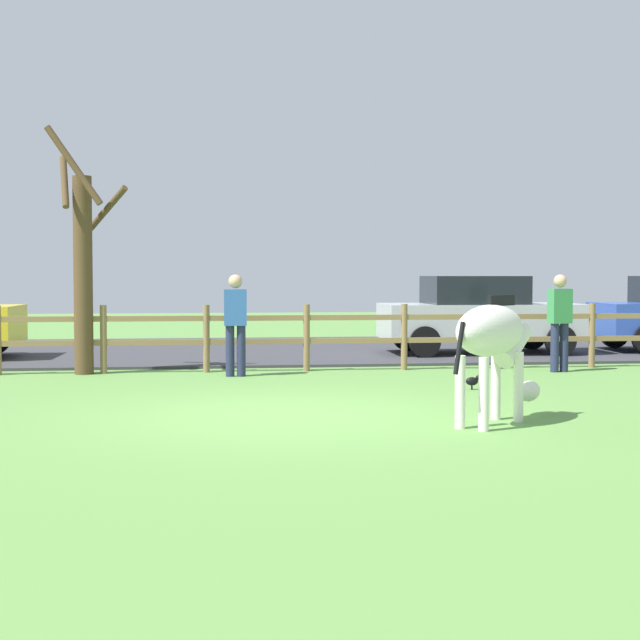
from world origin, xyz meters
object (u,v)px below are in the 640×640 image
at_px(zebra, 494,340).
at_px(crow_on_grass, 473,381).
at_px(bare_tree, 83,265).
at_px(visitor_left_of_tree, 236,320).
at_px(parked_car_silver, 479,314).
at_px(visitor_right_of_tree, 560,318).

distance_m(zebra, crow_on_grass, 3.24).
height_order(bare_tree, crow_on_grass, bare_tree).
bearing_deg(visitor_left_of_tree, parked_car_silver, 33.62).
relative_size(bare_tree, visitor_right_of_tree, 2.44).
distance_m(bare_tree, crow_on_grass, 6.63).
xyz_separation_m(crow_on_grass, parked_car_silver, (1.75, 5.54, 0.72)).
xyz_separation_m(bare_tree, zebra, (5.08, -5.93, -0.88)).
height_order(zebra, visitor_left_of_tree, visitor_left_of_tree).
relative_size(zebra, visitor_left_of_tree, 0.92).
distance_m(bare_tree, visitor_right_of_tree, 7.97).
bearing_deg(bare_tree, crow_on_grass, -26.46).
bearing_deg(zebra, visitor_left_of_tree, 116.45).
bearing_deg(visitor_left_of_tree, crow_on_grass, -33.74).
distance_m(zebra, parked_car_silver, 8.94).
distance_m(visitor_left_of_tree, visitor_right_of_tree, 5.43).
xyz_separation_m(parked_car_silver, visitor_left_of_tree, (-5.04, -3.35, 0.06)).
bearing_deg(parked_car_silver, visitor_right_of_tree, -83.25).
relative_size(crow_on_grass, visitor_left_of_tree, 0.13).
relative_size(crow_on_grass, visitor_right_of_tree, 0.13).
xyz_separation_m(bare_tree, visitor_right_of_tree, (7.89, -0.64, -0.90)).
bearing_deg(crow_on_grass, visitor_left_of_tree, 146.26).
bearing_deg(visitor_right_of_tree, parked_car_silver, 96.75).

